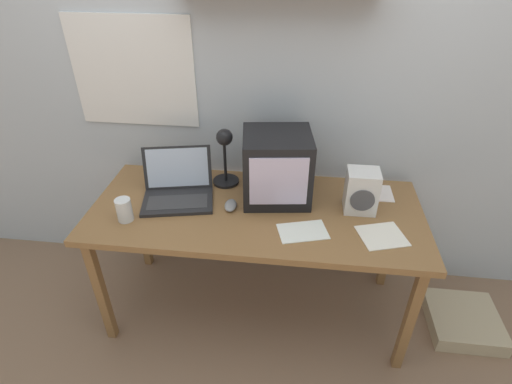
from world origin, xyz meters
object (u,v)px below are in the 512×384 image
loose_paper_near_monitor (382,236)px  open_notebook (303,231)px  space_heater (361,191)px  laptop (178,187)px  printed_handout (375,193)px  floor_cushion (463,320)px  crt_monitor (277,167)px  computer_mouse (231,205)px  corner_desk (256,218)px  desk_lamp (225,153)px  juice_glass (124,211)px

loose_paper_near_monitor → open_notebook: bearing=-178.2°
space_heater → laptop: bearing=179.8°
printed_handout → floor_cushion: 0.92m
loose_paper_near_monitor → floor_cushion: size_ratio=0.64×
open_notebook → floor_cushion: (0.95, 0.16, -0.69)m
printed_handout → crt_monitor: bearing=-170.2°
computer_mouse → printed_handout: 0.78m
space_heater → corner_desk: bearing=-173.6°
desk_lamp → space_heater: bearing=-26.4°
desk_lamp → computer_mouse: size_ratio=3.19×
crt_monitor → space_heater: crt_monitor is taller
laptop → space_heater: laptop is taller
computer_mouse → loose_paper_near_monitor: 0.74m
crt_monitor → computer_mouse: size_ratio=3.48×
juice_glass → desk_lamp: bearing=40.6°
computer_mouse → printed_handout: (0.74, 0.23, -0.01)m
juice_glass → printed_handout: size_ratio=0.62×
desk_lamp → open_notebook: (0.43, -0.36, -0.20)m
corner_desk → juice_glass: (-0.62, -0.17, 0.11)m
corner_desk → juice_glass: size_ratio=14.39×
loose_paper_near_monitor → floor_cushion: loose_paper_near_monitor is taller
space_heater → loose_paper_near_monitor: size_ratio=0.89×
printed_handout → open_notebook: size_ratio=0.73×
crt_monitor → desk_lamp: crt_monitor is taller
laptop → open_notebook: bearing=-30.4°
desk_lamp → juice_glass: size_ratio=2.96×
corner_desk → space_heater: 0.54m
corner_desk → space_heater: size_ratio=7.64×
open_notebook → space_heater: bearing=38.1°
crt_monitor → laptop: size_ratio=0.92×
space_heater → computer_mouse: bearing=-174.0°
juice_glass → printed_handout: juice_glass is taller
crt_monitor → floor_cushion: 1.40m
crt_monitor → loose_paper_near_monitor: bearing=-35.7°
space_heater → printed_handout: space_heater is taller
corner_desk → floor_cushion: size_ratio=4.37×
open_notebook → floor_cushion: open_notebook is taller
juice_glass → space_heater: (1.13, 0.22, 0.06)m
corner_desk → space_heater: space_heater is taller
juice_glass → space_heater: size_ratio=0.53×
computer_mouse → loose_paper_near_monitor: size_ratio=0.44×
juice_glass → open_notebook: (0.85, 0.01, -0.05)m
laptop → desk_lamp: desk_lamp is taller
laptop → printed_handout: 1.05m
desk_lamp → open_notebook: bearing=-54.9°
floor_cushion → open_notebook: bearing=-170.3°
open_notebook → computer_mouse: bearing=157.8°
desk_lamp → computer_mouse: bearing=-88.8°
desk_lamp → juice_glass: 0.58m
crt_monitor → laptop: (-0.51, -0.07, -0.11)m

